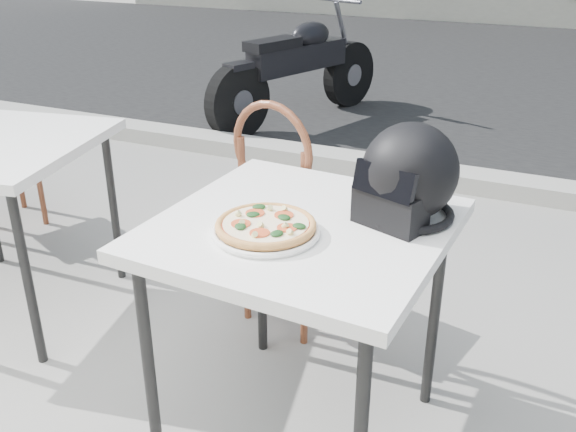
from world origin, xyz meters
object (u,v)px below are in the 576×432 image
at_px(pizza, 266,225).
at_px(cafe_chair_main, 287,204).
at_px(helmet, 408,178).
at_px(cafe_table_main, 302,244).
at_px(motorcycle, 298,71).
at_px(plate, 266,232).

bearing_deg(pizza, cafe_chair_main, 109.62).
distance_m(pizza, helmet, 0.46).
relative_size(cafe_table_main, cafe_chair_main, 0.88).
xyz_separation_m(cafe_table_main, pizza, (-0.07, -0.12, 0.11)).
bearing_deg(motorcycle, cafe_chair_main, -47.59).
xyz_separation_m(helmet, motorcycle, (-1.85, 3.48, -0.51)).
bearing_deg(cafe_chair_main, plate, 123.01).
relative_size(helmet, motorcycle, 0.20).
xyz_separation_m(cafe_table_main, cafe_chair_main, (-0.33, 0.61, -0.17)).
distance_m(helmet, cafe_chair_main, 0.84).
relative_size(plate, motorcycle, 0.18).
relative_size(pizza, motorcycle, 0.19).
bearing_deg(plate, pizza, 55.69).
bearing_deg(pizza, helmet, 39.69).
bearing_deg(cafe_chair_main, helmet, 157.28).
xyz_separation_m(pizza, helmet, (0.35, 0.29, 0.10)).
bearing_deg(cafe_chair_main, cafe_table_main, 131.51).
height_order(cafe_table_main, helmet, helmet).
height_order(cafe_table_main, motorcycle, motorcycle).
bearing_deg(motorcycle, plate, -48.10).
xyz_separation_m(plate, pizza, (0.00, 0.00, 0.02)).
bearing_deg(plate, cafe_chair_main, 109.61).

